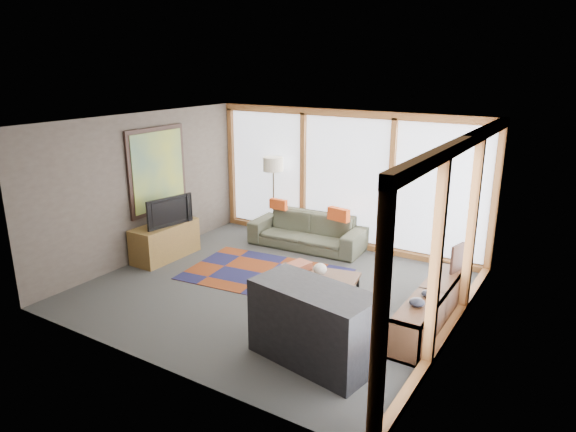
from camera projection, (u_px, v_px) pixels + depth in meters
The scene contains 17 objects.
ground at pixel (275, 289), 8.05m from camera, with size 5.50×5.50×0.00m, color #30302D.
room_envelope at pixel (321, 191), 7.81m from camera, with size 5.52×5.02×2.62m.
rug at pixel (266, 274), 8.61m from camera, with size 2.62×1.69×0.01m, color maroon.
sofa at pixel (307, 231), 9.82m from camera, with size 2.19×0.86×0.64m, color #333427.
pillow_left at pixel (278, 204), 10.08m from camera, with size 0.37×0.11×0.20m, color #C94718.
pillow_right at pixel (339, 214), 9.35m from camera, with size 0.42×0.13×0.23m, color #C94718.
floor_lamp at pixel (274, 196), 10.40m from camera, with size 0.41×0.41×1.62m, color #2E2417, non-canonical shape.
coffee_table at pixel (316, 287), 7.63m from camera, with size 1.24×0.62×0.41m, color #362017, non-canonical shape.
book_stack at pixel (299, 266), 7.74m from camera, with size 0.26×0.33×0.11m, color brown.
vase at pixel (320, 269), 7.54m from camera, with size 0.20×0.20×0.18m, color beige.
bookshelf at pixel (431, 308), 6.84m from camera, with size 0.39×2.14×0.53m, color #362017, non-canonical shape.
bowl_a at pixel (417, 302), 6.31m from camera, with size 0.20×0.20×0.10m, color black.
bowl_b at pixel (427, 293), 6.58m from camera, with size 0.16×0.16×0.08m, color black.
shelf_picture at pixel (457, 258), 7.30m from camera, with size 0.04×0.32×0.41m, color black.
tv_console at pixel (165, 241), 9.28m from camera, with size 0.53×1.27×0.64m, color brown.
television at pixel (167, 211), 9.07m from camera, with size 0.92×0.12×0.53m, color black.
bar_counter at pixel (313, 324), 6.01m from camera, with size 1.49×0.69×0.94m, color black.
Camera 1 is at (4.09, -6.15, 3.42)m, focal length 32.00 mm.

